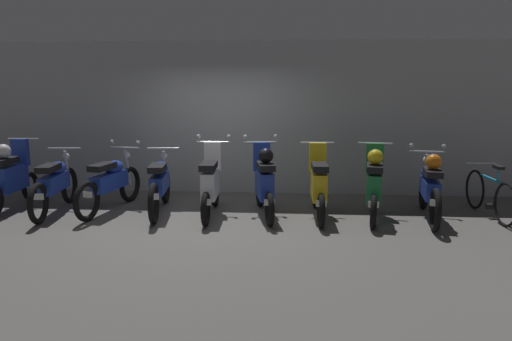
# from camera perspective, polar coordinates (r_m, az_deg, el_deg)

# --- Properties ---
(ground_plane) EXTENTS (80.00, 80.00, 0.00)m
(ground_plane) POSITION_cam_1_polar(r_m,az_deg,el_deg) (7.65, -5.74, -5.88)
(ground_plane) COLOR #565451
(back_wall) EXTENTS (16.00, 0.30, 2.95)m
(back_wall) POSITION_cam_1_polar(r_m,az_deg,el_deg) (9.39, -3.75, 6.37)
(back_wall) COLOR #9EA0A3
(back_wall) RESTS_ON ground
(motorbike_slot_0) EXTENTS (0.56, 1.68, 1.18)m
(motorbike_slot_0) POSITION_cam_1_polar(r_m,az_deg,el_deg) (9.21, -27.36, -0.58)
(motorbike_slot_0) COLOR black
(motorbike_slot_0) RESTS_ON ground
(motorbike_slot_1) EXTENTS (0.56, 1.95, 1.03)m
(motorbike_slot_1) POSITION_cam_1_polar(r_m,az_deg,el_deg) (8.60, -23.11, -1.47)
(motorbike_slot_1) COLOR black
(motorbike_slot_1) RESTS_ON ground
(motorbike_slot_2) EXTENTS (0.63, 1.93, 1.15)m
(motorbike_slot_2) POSITION_cam_1_polar(r_m,az_deg,el_deg) (8.40, -17.17, -1.35)
(motorbike_slot_2) COLOR black
(motorbike_slot_2) RESTS_ON ground
(motorbike_slot_3) EXTENTS (0.56, 1.95, 1.03)m
(motorbike_slot_3) POSITION_cam_1_polar(r_m,az_deg,el_deg) (8.07, -11.53, -1.57)
(motorbike_slot_3) COLOR black
(motorbike_slot_3) RESTS_ON ground
(motorbike_slot_4) EXTENTS (0.59, 1.68, 1.29)m
(motorbike_slot_4) POSITION_cam_1_polar(r_m,az_deg,el_deg) (7.78, -5.47, -1.57)
(motorbike_slot_4) COLOR black
(motorbike_slot_4) RESTS_ON ground
(motorbike_slot_5) EXTENTS (0.59, 1.67, 1.29)m
(motorbike_slot_5) POSITION_cam_1_polar(r_m,az_deg,el_deg) (7.71, 0.99, -1.34)
(motorbike_slot_5) COLOR black
(motorbike_slot_5) RESTS_ON ground
(motorbike_slot_6) EXTENTS (0.56, 1.68, 1.18)m
(motorbike_slot_6) POSITION_cam_1_polar(r_m,az_deg,el_deg) (7.72, 7.54, -1.73)
(motorbike_slot_6) COLOR black
(motorbike_slot_6) RESTS_ON ground
(motorbike_slot_7) EXTENTS (0.56, 1.67, 1.18)m
(motorbike_slot_7) POSITION_cam_1_polar(r_m,az_deg,el_deg) (7.80, 14.05, -1.53)
(motorbike_slot_7) COLOR black
(motorbike_slot_7) RESTS_ON ground
(motorbike_slot_8) EXTENTS (0.59, 1.94, 1.15)m
(motorbike_slot_8) POSITION_cam_1_polar(r_m,az_deg,el_deg) (8.00, 20.24, -1.85)
(motorbike_slot_8) COLOR black
(motorbike_slot_8) RESTS_ON ground
(bicycle) EXTENTS (0.50, 1.73, 0.89)m
(bicycle) POSITION_cam_1_polar(r_m,az_deg,el_deg) (8.54, 26.35, -2.68)
(bicycle) COLOR black
(bicycle) RESTS_ON ground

